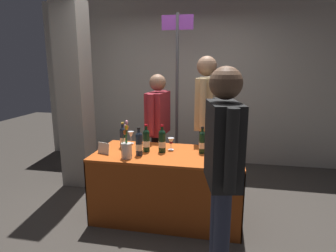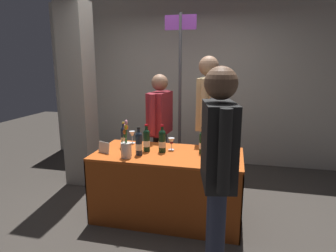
{
  "view_description": "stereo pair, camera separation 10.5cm",
  "coord_description": "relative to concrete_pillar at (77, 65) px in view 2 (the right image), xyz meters",
  "views": [
    {
      "loc": [
        0.57,
        -2.87,
        1.68
      ],
      "look_at": [
        0.0,
        0.0,
        1.04
      ],
      "focal_mm": 30.16,
      "sensor_mm": 36.0,
      "label": 1
    },
    {
      "loc": [
        0.67,
        -2.85,
        1.68
      ],
      "look_at": [
        0.0,
        0.0,
        1.04
      ],
      "focal_mm": 30.16,
      "sensor_mm": 36.0,
      "label": 2
    }
  ],
  "objects": [
    {
      "name": "ground_plane",
      "position": [
        1.43,
        -0.67,
        -1.67
      ],
      "size": [
        12.0,
        12.0,
        0.0
      ],
      "primitive_type": "plane",
      "color": "#38332D"
    },
    {
      "name": "back_partition",
      "position": [
        1.43,
        1.34,
        -0.28
      ],
      "size": [
        5.36,
        0.12,
        2.77
      ],
      "primitive_type": "cube",
      "color": "#9E998E",
      "rests_on": "ground_plane"
    },
    {
      "name": "concrete_pillar",
      "position": [
        0.0,
        0.0,
        0.0
      ],
      "size": [
        0.36,
        0.36,
        3.34
      ],
      "primitive_type": "cube",
      "color": "gray",
      "rests_on": "ground_plane"
    },
    {
      "name": "tasting_table",
      "position": [
        1.43,
        -0.67,
        -1.15
      ],
      "size": [
        1.59,
        0.78,
        0.74
      ],
      "color": "#B74C19",
      "rests_on": "ground_plane"
    },
    {
      "name": "featured_wine_bottle",
      "position": [
        0.88,
        -0.56,
        -0.81
      ],
      "size": [
        0.07,
        0.07,
        0.3
      ],
      "color": "#192333",
      "rests_on": "tasting_table"
    },
    {
      "name": "display_bottle_0",
      "position": [
        1.19,
        -0.66,
        -0.8
      ],
      "size": [
        0.08,
        0.08,
        0.3
      ],
      "color": "black",
      "rests_on": "tasting_table"
    },
    {
      "name": "display_bottle_1",
      "position": [
        1.36,
        -0.65,
        -0.8
      ],
      "size": [
        0.08,
        0.08,
        0.3
      ],
      "color": "black",
      "rests_on": "tasting_table"
    },
    {
      "name": "display_bottle_2",
      "position": [
        1.79,
        -0.6,
        -0.81
      ],
      "size": [
        0.07,
        0.07,
        0.29
      ],
      "color": "black",
      "rests_on": "tasting_table"
    },
    {
      "name": "display_bottle_3",
      "position": [
        1.15,
        -0.81,
        -0.8
      ],
      "size": [
        0.07,
        0.07,
        0.3
      ],
      "color": "#192333",
      "rests_on": "tasting_table"
    },
    {
      "name": "wine_glass_near_vendor",
      "position": [
        0.92,
        -0.39,
        -0.82
      ],
      "size": [
        0.07,
        0.07,
        0.15
      ],
      "color": "silver",
      "rests_on": "tasting_table"
    },
    {
      "name": "wine_glass_mid",
      "position": [
        1.44,
        -0.55,
        -0.83
      ],
      "size": [
        0.07,
        0.07,
        0.14
      ],
      "color": "silver",
      "rests_on": "tasting_table"
    },
    {
      "name": "flower_vase",
      "position": [
        1.05,
        -0.92,
        -0.82
      ],
      "size": [
        0.11,
        0.11,
        0.4
      ],
      "color": "silver",
      "rests_on": "tasting_table"
    },
    {
      "name": "brochure_stand",
      "position": [
        0.76,
        -0.84,
        -0.87
      ],
      "size": [
        0.15,
        0.07,
        0.12
      ],
      "primitive_type": "cube",
      "rotation": [
        0.13,
        0.0,
        2.82
      ],
      "color": "silver",
      "rests_on": "tasting_table"
    },
    {
      "name": "vendor_presenter",
      "position": [
        1.16,
        0.01,
        -0.74
      ],
      "size": [
        0.25,
        0.62,
        1.56
      ],
      "rotation": [
        0.0,
        0.0,
        -1.67
      ],
      "color": "black",
      "rests_on": "ground_plane"
    },
    {
      "name": "vendor_assistant",
      "position": [
        1.78,
        -0.0,
        -0.59
      ],
      "size": [
        0.24,
        0.6,
        1.78
      ],
      "rotation": [
        0.0,
        0.0,
        -1.64
      ],
      "color": "black",
      "rests_on": "ground_plane"
    },
    {
      "name": "taster_foreground_right",
      "position": [
        2.01,
        -1.58,
        -0.67
      ],
      "size": [
        0.29,
        0.58,
        1.67
      ],
      "rotation": [
        0.0,
        0.0,
        1.77
      ],
      "color": "#2D3347",
      "rests_on": "ground_plane"
    },
    {
      "name": "booth_signpost",
      "position": [
        1.33,
        0.52,
        -0.23
      ],
      "size": [
        0.45,
        0.04,
        2.38
      ],
      "color": "#47474C",
      "rests_on": "ground_plane"
    }
  ]
}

